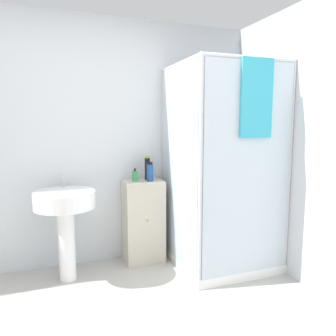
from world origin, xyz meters
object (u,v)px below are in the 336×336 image
(shampoo_bottle_tall_black, at_px, (147,168))
(shampoo_bottle_blue, at_px, (150,172))
(soap_dispenser, at_px, (135,176))
(sink, at_px, (65,211))

(shampoo_bottle_tall_black, relative_size, shampoo_bottle_blue, 1.29)
(soap_dispenser, xyz_separation_m, shampoo_bottle_blue, (0.15, -0.04, 0.04))
(sink, relative_size, shampoo_bottle_tall_black, 3.84)
(shampoo_bottle_blue, bearing_deg, sink, -171.51)
(soap_dispenser, height_order, shampoo_bottle_tall_black, shampoo_bottle_tall_black)
(shampoo_bottle_blue, bearing_deg, shampoo_bottle_tall_black, 90.45)
(sink, distance_m, shampoo_bottle_blue, 0.91)
(soap_dispenser, relative_size, shampoo_bottle_tall_black, 0.53)
(sink, height_order, shampoo_bottle_tall_black, shampoo_bottle_tall_black)
(sink, bearing_deg, shampoo_bottle_tall_black, 14.21)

